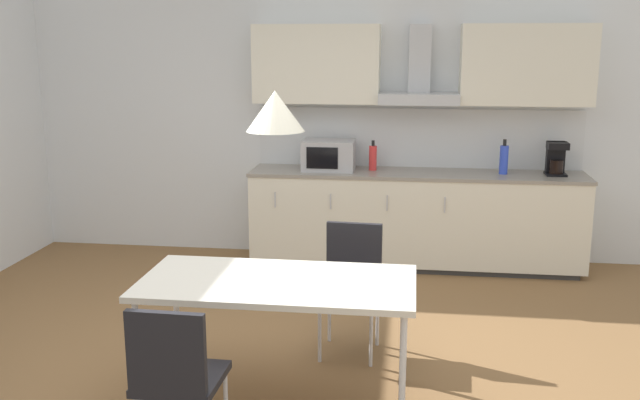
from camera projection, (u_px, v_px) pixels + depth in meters
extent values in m
cube|color=brown|center=(237.00, 384.00, 4.43)|extent=(8.09, 8.51, 0.02)
cube|color=silver|center=(306.00, 111.00, 6.91)|extent=(6.48, 0.10, 2.81)
cube|color=#333333|center=(414.00, 262.00, 6.75)|extent=(2.93, 0.53, 0.05)
cube|color=silver|center=(415.00, 218.00, 6.65)|extent=(3.05, 0.58, 0.82)
cube|color=gray|center=(417.00, 174.00, 6.56)|extent=(3.07, 0.60, 0.03)
cube|color=silver|center=(275.00, 200.00, 6.48)|extent=(0.01, 0.01, 0.14)
cube|color=silver|center=(331.00, 202.00, 6.41)|extent=(0.01, 0.01, 0.14)
cube|color=silver|center=(387.00, 203.00, 6.35)|extent=(0.01, 0.01, 0.14)
cube|color=silver|center=(445.00, 205.00, 6.28)|extent=(0.01, 0.01, 0.14)
cube|color=silver|center=(417.00, 138.00, 6.77)|extent=(3.05, 0.02, 0.56)
cube|color=silver|center=(317.00, 64.00, 6.58)|extent=(1.16, 0.34, 0.71)
cube|color=silver|center=(527.00, 65.00, 6.34)|extent=(1.16, 0.34, 0.71)
cube|color=#B7BABF|center=(419.00, 98.00, 6.51)|extent=(0.73, 0.40, 0.10)
cube|color=#B7BABF|center=(420.00, 61.00, 6.54)|extent=(0.20, 0.16, 0.66)
cube|color=#ADADB2|center=(329.00, 155.00, 6.63)|extent=(0.48, 0.34, 0.28)
cube|color=black|center=(322.00, 158.00, 6.47)|extent=(0.29, 0.01, 0.20)
cube|color=black|center=(555.00, 174.00, 6.40)|extent=(0.18, 0.18, 0.02)
cylinder|color=black|center=(556.00, 167.00, 6.37)|extent=(0.12, 0.12, 0.12)
cube|color=black|center=(555.00, 158.00, 6.42)|extent=(0.16, 0.08, 0.30)
cube|color=black|center=(558.00, 146.00, 6.33)|extent=(0.18, 0.16, 0.06)
cylinder|color=blue|center=(504.00, 160.00, 6.44)|extent=(0.08, 0.08, 0.26)
cylinder|color=black|center=(505.00, 143.00, 6.41)|extent=(0.03, 0.03, 0.06)
cylinder|color=red|center=(373.00, 158.00, 6.63)|extent=(0.07, 0.07, 0.23)
cylinder|color=black|center=(373.00, 143.00, 6.60)|extent=(0.03, 0.03, 0.05)
cube|color=silver|center=(278.00, 283.00, 4.07)|extent=(1.57, 0.77, 0.04)
cylinder|color=silver|center=(138.00, 361.00, 3.93)|extent=(0.04, 0.04, 0.71)
cylinder|color=silver|center=(402.00, 377.00, 3.74)|extent=(0.04, 0.04, 0.71)
cylinder|color=silver|center=(177.00, 316.00, 4.56)|extent=(0.04, 0.04, 0.71)
cylinder|color=silver|center=(404.00, 328.00, 4.38)|extent=(0.04, 0.04, 0.71)
cube|color=black|center=(350.00, 290.00, 4.75)|extent=(0.43, 0.43, 0.04)
cube|color=black|center=(354.00, 251.00, 4.88)|extent=(0.38, 0.07, 0.40)
cylinder|color=silver|center=(371.00, 335.00, 4.61)|extent=(0.02, 0.02, 0.43)
cylinder|color=silver|center=(320.00, 331.00, 4.68)|extent=(0.02, 0.02, 0.43)
cylinder|color=silver|center=(378.00, 316.00, 4.93)|extent=(0.02, 0.02, 0.43)
cylinder|color=silver|center=(329.00, 312.00, 5.00)|extent=(0.02, 0.02, 0.43)
cube|color=black|center=(182.00, 379.00, 3.51)|extent=(0.41, 0.41, 0.04)
cube|color=black|center=(166.00, 353.00, 3.29)|extent=(0.38, 0.05, 0.40)
cone|color=silver|center=(275.00, 111.00, 3.86)|extent=(0.32, 0.32, 0.22)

